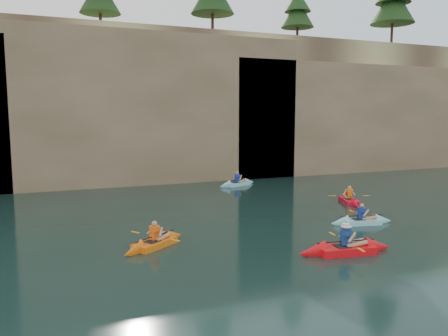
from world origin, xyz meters
name	(u,v)px	position (x,y,z in m)	size (l,w,h in m)	color
ground	(251,316)	(0.00, 0.00, 0.00)	(160.00, 160.00, 0.00)	black
cliff	(105,104)	(0.00, 30.00, 6.00)	(70.00, 16.00, 12.00)	tan
cliff_slab_center	(145,107)	(2.00, 22.60, 5.70)	(24.00, 2.40, 11.40)	#96785B
cliff_slab_east	(365,117)	(22.00, 22.60, 4.92)	(26.00, 2.40, 9.84)	#96785B
sea_cave_center	(61,166)	(-4.00, 21.95, 1.60)	(3.50, 1.00, 3.20)	black
sea_cave_east	(247,151)	(10.00, 21.95, 2.25)	(5.00, 1.00, 4.50)	black
main_kayaker	(345,249)	(5.44, 3.30, 0.19)	(3.85, 2.52, 1.40)	red
kayaker_orange	(155,243)	(-0.97, 6.77, 0.16)	(3.17, 2.57, 1.27)	orange
kayaker_ltblue_near	(361,221)	(8.87, 6.63, 0.15)	(3.18, 2.38, 1.22)	#92E1F5
kayaker_red_far	(349,200)	(11.51, 10.97, 0.15)	(2.29, 3.39, 1.23)	red
kayaker_ltblue_mid	(237,183)	(7.85, 19.00, 0.16)	(3.40, 2.38, 1.28)	#88CEE4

